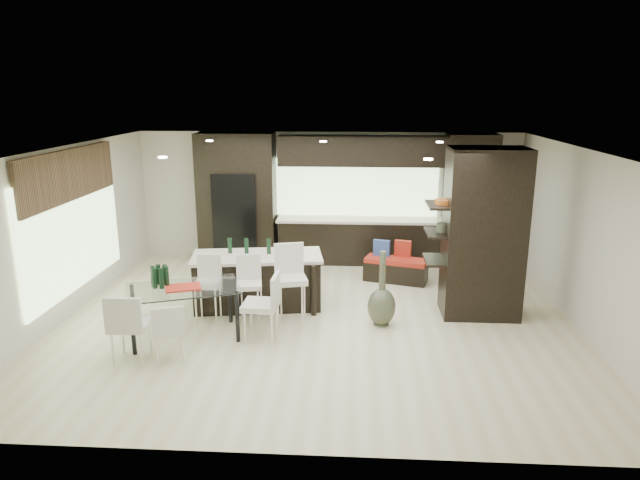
# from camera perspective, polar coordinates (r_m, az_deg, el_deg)

# --- Properties ---
(ground) EXTENTS (8.00, 8.00, 0.00)m
(ground) POSITION_cam_1_polar(r_m,az_deg,el_deg) (9.19, -0.23, -7.91)
(ground) COLOR beige
(ground) RESTS_ON ground
(back_wall) EXTENTS (8.00, 0.02, 2.70)m
(back_wall) POSITION_cam_1_polar(r_m,az_deg,el_deg) (12.17, 0.84, 4.41)
(back_wall) COLOR beige
(back_wall) RESTS_ON ground
(left_wall) EXTENTS (0.02, 7.00, 2.70)m
(left_wall) POSITION_cam_1_polar(r_m,az_deg,el_deg) (9.86, -24.13, 0.60)
(left_wall) COLOR beige
(left_wall) RESTS_ON ground
(right_wall) EXTENTS (0.02, 7.00, 2.70)m
(right_wall) POSITION_cam_1_polar(r_m,az_deg,el_deg) (9.39, 24.90, -0.14)
(right_wall) COLOR beige
(right_wall) RESTS_ON ground
(ceiling) EXTENTS (8.00, 7.00, 0.02)m
(ceiling) POSITION_cam_1_polar(r_m,az_deg,el_deg) (8.52, -0.25, 9.08)
(ceiling) COLOR white
(ceiling) RESTS_ON ground
(window_left) EXTENTS (0.04, 3.20, 1.90)m
(window_left) POSITION_cam_1_polar(r_m,az_deg,el_deg) (10.01, -23.41, 0.88)
(window_left) COLOR #B2D199
(window_left) RESTS_ON left_wall
(window_back) EXTENTS (3.40, 0.04, 1.20)m
(window_back) POSITION_cam_1_polar(r_m,az_deg,el_deg) (12.09, 3.69, 5.27)
(window_back) COLOR #B2D199
(window_back) RESTS_ON back_wall
(stone_accent) EXTENTS (0.08, 3.00, 0.80)m
(stone_accent) POSITION_cam_1_polar(r_m,az_deg,el_deg) (9.84, -23.79, 5.97)
(stone_accent) COLOR brown
(stone_accent) RESTS_ON left_wall
(ceiling_spots) EXTENTS (4.00, 3.00, 0.02)m
(ceiling_spots) POSITION_cam_1_polar(r_m,az_deg,el_deg) (8.77, -0.14, 9.11)
(ceiling_spots) COLOR white
(ceiling_spots) RESTS_ON ceiling
(back_cabinetry) EXTENTS (6.80, 0.68, 2.70)m
(back_cabinetry) POSITION_cam_1_polar(r_m,az_deg,el_deg) (11.84, 3.19, 4.09)
(back_cabinetry) COLOR black
(back_cabinetry) RESTS_ON ground
(refrigerator) EXTENTS (0.90, 0.68, 1.90)m
(refrigerator) POSITION_cam_1_polar(r_m,az_deg,el_deg) (12.12, -8.27, 2.28)
(refrigerator) COLOR black
(refrigerator) RESTS_ON ground
(partition_column) EXTENTS (1.20, 0.80, 2.70)m
(partition_column) POSITION_cam_1_polar(r_m,az_deg,el_deg) (9.35, 16.03, 0.62)
(partition_column) COLOR black
(partition_column) RESTS_ON ground
(kitchen_island) EXTENTS (2.25, 1.22, 0.89)m
(kitchen_island) POSITION_cam_1_polar(r_m,az_deg,el_deg) (9.65, -6.26, -4.06)
(kitchen_island) COLOR black
(kitchen_island) RESTS_ON ground
(stool_left) EXTENTS (0.39, 0.39, 0.86)m
(stool_left) POSITION_cam_1_polar(r_m,az_deg,el_deg) (9.10, -11.14, -5.54)
(stool_left) COLOR silver
(stool_left) RESTS_ON ground
(stool_mid) EXTENTS (0.45, 0.45, 0.87)m
(stool_mid) POSITION_cam_1_polar(r_m,az_deg,el_deg) (8.95, -7.06, -5.67)
(stool_mid) COLOR silver
(stool_mid) RESTS_ON ground
(stool_right) EXTENTS (0.55, 0.55, 1.03)m
(stool_right) POSITION_cam_1_polar(r_m,az_deg,el_deg) (8.80, -2.89, -5.41)
(stool_right) COLOR silver
(stool_right) RESTS_ON ground
(bench) EXTENTS (1.25, 0.77, 0.45)m
(bench) POSITION_cam_1_polar(r_m,az_deg,el_deg) (10.96, 7.58, -2.97)
(bench) COLOR black
(bench) RESTS_ON ground
(floor_vase) EXTENTS (0.56, 0.56, 1.19)m
(floor_vase) POSITION_cam_1_polar(r_m,az_deg,el_deg) (8.82, 6.23, -4.86)
(floor_vase) COLOR #424A35
(floor_vase) RESTS_ON ground
(dining_table) EXTENTS (1.81, 1.40, 0.77)m
(dining_table) POSITION_cam_1_polar(r_m,az_deg,el_deg) (8.65, -13.39, -7.09)
(dining_table) COLOR white
(dining_table) RESTS_ON ground
(chair_near) EXTENTS (0.54, 0.54, 0.76)m
(chair_near) POSITION_cam_1_polar(r_m,az_deg,el_deg) (8.00, -14.90, -9.05)
(chair_near) COLOR silver
(chair_near) RESTS_ON ground
(chair_far) EXTENTS (0.51, 0.51, 0.90)m
(chair_far) POSITION_cam_1_polar(r_m,az_deg,el_deg) (8.11, -18.41, -8.46)
(chair_far) COLOR silver
(chair_far) RESTS_ON ground
(chair_end) EXTENTS (0.52, 0.52, 0.92)m
(chair_end) POSITION_cam_1_polar(r_m,az_deg,el_deg) (8.37, -5.95, -6.95)
(chair_end) COLOR silver
(chair_end) RESTS_ON ground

